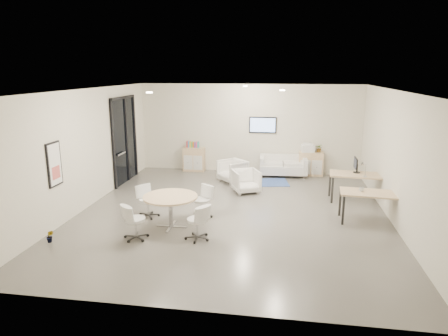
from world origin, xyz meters
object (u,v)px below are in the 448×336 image
Objects in this scene: sideboard_left at (194,159)px; loveseat at (283,166)px; armchair_right at (246,180)px; desk_front at (371,195)px; desk_rear at (357,177)px; round_table at (170,199)px; armchair_left at (232,170)px; sideboard_right at (311,164)px.

sideboard_left reaches higher than loveseat.
armchair_right is 0.52× the size of desk_front.
armchair_right is 0.49× the size of desk_rear.
round_table is (-2.60, -5.31, 0.37)m from loveseat.
loveseat is 3.33m from desk_rear.
armchair_left is at bearing 164.29° from desk_rear.
desk_front is at bearing -82.66° from desk_rear.
sideboard_left is 4.27m from sideboard_right.
armchair_left is 1.05× the size of armchair_right.
sideboard_left is at bearing 179.97° from sideboard_right.
armchair_left is 4.95m from desk_front.
sideboard_left reaches higher than round_table.
desk_rear reaches higher than desk_front.
desk_rear is (3.79, -1.47, 0.31)m from armchair_left.
sideboard_right is at bearing 7.13° from loveseat.
desk_front is at bearing 13.26° from round_table.
armchair_left is at bearing 145.92° from desk_front.
armchair_left reaches higher than desk_rear.
desk_front is (1.19, -4.37, 0.25)m from sideboard_right.
armchair_right is at bearing 179.63° from desk_rear.
sideboard_right is 0.54× the size of desk_rear.
desk_rear is at bearing -53.80° from loveseat.
armchair_right reaches higher than loveseat.
armchair_left reaches higher than loveseat.
loveseat is at bearing -169.31° from sideboard_right.
loveseat is (-0.98, -0.18, -0.09)m from sideboard_right.
desk_rear is (1.14, -2.73, 0.29)m from sideboard_right.
desk_rear is at bearing 30.37° from round_table.
armchair_right is (2.19, -2.40, -0.05)m from sideboard_left.
armchair_left reaches higher than armchair_right.
desk_rear is at bearing 24.73° from armchair_left.
sideboard_right is 1.05× the size of armchair_left.
desk_rear reaches higher than round_table.
armchair_right is at bearing -17.34° from armchair_left.
armchair_right is at bearing 64.15° from round_table.
round_table is (-4.77, -1.12, 0.03)m from desk_front.
loveseat is at bearing 135.19° from desk_rear.
sideboard_left is 2.05m from armchair_left.
sideboard_right reaches higher than desk_rear.
sideboard_right is at bearing 56.93° from round_table.
round_table is at bearing -140.37° from armchair_right.
sideboard_left reaches higher than desk_rear.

